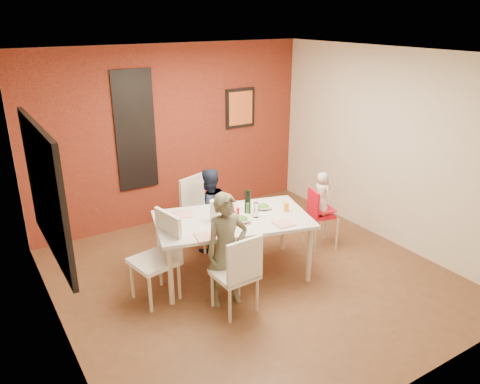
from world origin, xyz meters
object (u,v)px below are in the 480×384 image
dining_table (233,223)px  paper_towel_roll (215,211)px  chair_left (160,252)px  high_chair (319,213)px  wine_bottle (248,202)px  child_near (227,250)px  child_far (209,211)px  toddler (322,193)px  chair_far (199,208)px  chair_near (239,271)px

dining_table → paper_towel_roll: paper_towel_roll is taller
chair_left → high_chair: (2.34, -0.03, -0.05)m
wine_bottle → paper_towel_roll: size_ratio=1.16×
chair_left → child_near: bearing=37.2°
high_chair → child_far: 1.52m
toddler → chair_left: bearing=83.5°
chair_far → high_chair: bearing=-54.2°
toddler → paper_towel_roll: toddler is taller
chair_near → child_near: size_ratio=0.71×
dining_table → high_chair: bearing=-0.2°
chair_near → wine_bottle: wine_bottle is taller
chair_far → high_chair: chair_far is taller
chair_far → paper_towel_roll: (-0.25, -0.92, 0.35)m
high_chair → chair_left: bearing=102.2°
child_near → paper_towel_roll: bearing=82.2°
chair_far → dining_table: bearing=-110.6°
chair_far → child_far: size_ratio=0.83×
chair_far → chair_left: bearing=-154.6°
paper_towel_roll → chair_far: bearing=74.8°
dining_table → chair_near: 0.85m
chair_left → toddler: (2.36, -0.04, 0.24)m
chair_left → chair_far: bearing=123.7°
high_chair → wine_bottle: 1.22m
chair_far → paper_towel_roll: 1.01m
chair_far → child_near: (-0.41, -1.47, 0.11)m
wine_bottle → dining_table: bearing=-170.2°
dining_table → wine_bottle: (0.24, 0.04, 0.22)m
chair_left → paper_towel_roll: paper_towel_roll is taller
child_near → chair_far: bearing=82.8°
high_chair → paper_towel_roll: size_ratio=3.36×
child_far → toddler: bearing=148.3°
dining_table → chair_far: (0.03, 0.97, -0.15)m
high_chair → paper_towel_roll: 1.66m
chair_left → high_chair: 2.34m
chair_left → high_chair: size_ratio=1.18×
chair_near → paper_towel_roll: (0.16, 0.80, 0.37)m
toddler → paper_towel_roll: (-1.63, 0.07, 0.09)m
wine_bottle → child_far: bearing=105.1°
high_chair → toddler: size_ratio=1.44×
chair_near → toddler: toddler is taller
chair_far → toddler: 1.71m
dining_table → chair_left: size_ratio=2.03×
chair_far → toddler: toddler is taller
toddler → wine_bottle: size_ratio=2.01×
child_far → toddler: child_far is taller
chair_far → wine_bottle: (0.21, -0.93, 0.37)m
child_near → wine_bottle: (0.62, 0.54, 0.26)m
child_near → wine_bottle: size_ratio=4.46×
chair_near → toddler: (1.79, 0.73, 0.28)m
chair_far → paper_towel_roll: size_ratio=3.85×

